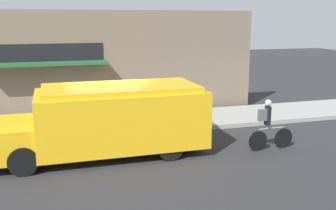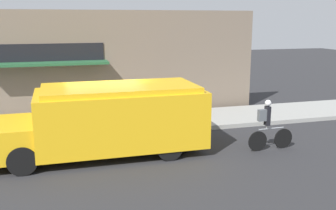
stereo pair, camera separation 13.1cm
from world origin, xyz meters
TOP-DOWN VIEW (x-y plane):
  - ground_plane at (0.00, 0.00)m, footprint 70.00×70.00m
  - sidewalk at (0.00, 1.42)m, footprint 28.00×2.83m
  - storefront at (-0.09, 3.23)m, footprint 14.15×1.05m
  - school_bus at (-0.17, -1.56)m, footprint 6.52×2.85m
  - cyclist at (4.71, -2.59)m, footprint 1.56×0.20m
  - trash_bin at (1.03, 1.75)m, footprint 0.56×0.56m

SIDE VIEW (x-z plane):
  - ground_plane at x=0.00m, z-range 0.00..0.00m
  - sidewalk at x=0.00m, z-range 0.00..0.16m
  - trash_bin at x=1.03m, z-range 0.16..0.95m
  - cyclist at x=4.71m, z-range -0.03..1.58m
  - school_bus at x=-0.17m, z-range 0.05..2.14m
  - storefront at x=-0.09m, z-range 0.01..4.41m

